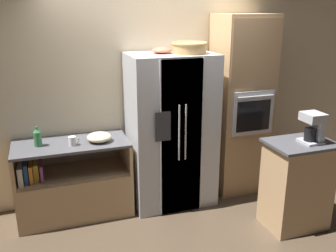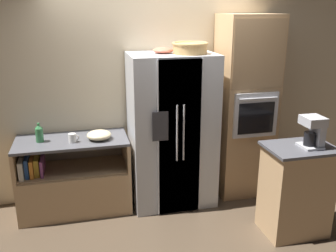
% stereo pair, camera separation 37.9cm
% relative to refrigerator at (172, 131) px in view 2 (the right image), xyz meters
% --- Properties ---
extents(ground_plane, '(20.00, 20.00, 0.00)m').
position_rel_refrigerator_xyz_m(ground_plane, '(-0.14, -0.07, -0.91)').
color(ground_plane, '#4C3D2D').
extents(wall_back, '(12.00, 0.06, 2.80)m').
position_rel_refrigerator_xyz_m(wall_back, '(-0.14, 0.39, 0.49)').
color(wall_back, beige).
rests_on(wall_back, ground_plane).
extents(counter_left, '(1.26, 0.62, 0.88)m').
position_rel_refrigerator_xyz_m(counter_left, '(-1.18, 0.05, -0.59)').
color(counter_left, tan).
rests_on(counter_left, ground_plane).
extents(refrigerator, '(0.98, 0.74, 1.82)m').
position_rel_refrigerator_xyz_m(refrigerator, '(0.00, 0.00, 0.00)').
color(refrigerator, silver).
rests_on(refrigerator, ground_plane).
extents(wall_oven, '(0.67, 0.64, 2.24)m').
position_rel_refrigerator_xyz_m(wall_oven, '(0.95, 0.06, 0.21)').
color(wall_oven, tan).
rests_on(wall_oven, ground_plane).
extents(island_counter, '(0.69, 0.51, 0.98)m').
position_rel_refrigerator_xyz_m(island_counter, '(1.09, -0.99, -0.42)').
color(island_counter, tan).
rests_on(island_counter, ground_plane).
extents(wicker_basket, '(0.40, 0.40, 0.13)m').
position_rel_refrigerator_xyz_m(wicker_basket, '(0.19, -0.07, 0.98)').
color(wicker_basket, tan).
rests_on(wicker_basket, refrigerator).
extents(fruit_bowl, '(0.23, 0.23, 0.07)m').
position_rel_refrigerator_xyz_m(fruit_bowl, '(-0.10, 0.04, 0.94)').
color(fruit_bowl, '#DB664C').
rests_on(fruit_bowl, refrigerator).
extents(bottle_tall, '(0.09, 0.09, 0.22)m').
position_rel_refrigerator_xyz_m(bottle_tall, '(-1.51, 0.05, 0.08)').
color(bottle_tall, '#33723F').
rests_on(bottle_tall, counter_left).
extents(mug, '(0.12, 0.08, 0.10)m').
position_rel_refrigerator_xyz_m(mug, '(-1.15, -0.05, 0.02)').
color(mug, silver).
rests_on(mug, counter_left).
extents(mixing_bowl, '(0.27, 0.27, 0.10)m').
position_rel_refrigerator_xyz_m(mixing_bowl, '(-0.86, -0.02, 0.02)').
color(mixing_bowl, beige).
rests_on(mixing_bowl, counter_left).
extents(coffee_maker, '(0.20, 0.22, 0.32)m').
position_rel_refrigerator_xyz_m(coffee_maker, '(1.19, -1.03, 0.24)').
color(coffee_maker, '#B2B2B7').
rests_on(coffee_maker, island_counter).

